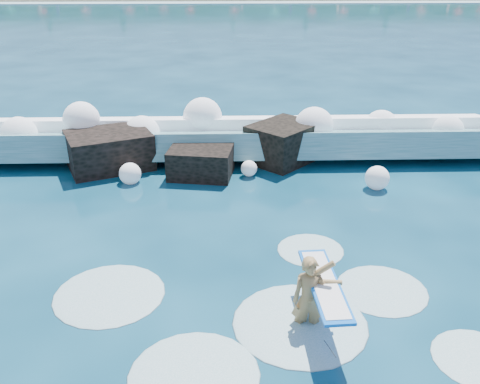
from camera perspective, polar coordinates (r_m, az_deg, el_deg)
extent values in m
plane|color=#082E41|center=(11.73, -7.14, -9.51)|extent=(200.00, 200.00, 0.00)
cube|color=silver|center=(76.97, -2.73, 19.58)|extent=(140.00, 5.00, 0.08)
cube|color=teal|center=(18.40, -0.39, 5.15)|extent=(17.63, 2.68, 1.47)
cube|color=white|center=(19.02, -0.45, 7.20)|extent=(17.63, 1.24, 0.69)
cube|color=black|center=(17.93, -13.73, 4.06)|extent=(3.12, 2.78, 1.39)
cube|color=black|center=(16.84, -4.17, 2.99)|extent=(2.13, 1.78, 1.07)
cube|color=black|center=(18.00, 4.60, 4.92)|extent=(2.72, 2.73, 1.50)
imported|color=#A07C4A|center=(10.22, 7.36, -11.32)|extent=(0.65, 0.43, 1.75)
cube|color=blue|center=(10.14, 9.00, -9.69)|extent=(0.67, 2.42, 0.06)
cube|color=white|center=(10.13, 9.00, -9.62)|extent=(0.56, 2.21, 0.06)
cylinder|color=black|center=(9.40, 9.56, -16.14)|extent=(0.01, 0.91, 0.43)
sphere|color=white|center=(19.53, -22.47, 5.65)|extent=(1.23, 1.23, 1.23)
sphere|color=white|center=(18.91, -16.56, 7.39)|extent=(1.23, 1.23, 1.23)
sphere|color=white|center=(18.67, -10.38, 6.06)|extent=(1.29, 1.29, 1.29)
sphere|color=white|center=(18.96, -4.01, 7.99)|extent=(1.36, 1.36, 1.36)
sphere|color=white|center=(17.96, 2.92, 5.60)|extent=(0.96, 0.96, 0.96)
sphere|color=white|center=(18.40, 7.89, 6.94)|extent=(1.33, 1.33, 1.33)
sphere|color=white|center=(19.80, 14.80, 6.69)|extent=(1.23, 1.23, 1.23)
sphere|color=white|center=(19.76, 21.28, 6.13)|extent=(1.05, 1.05, 1.05)
sphere|color=white|center=(16.64, -11.65, 1.92)|extent=(0.68, 0.68, 0.68)
sphere|color=white|center=(16.76, 0.96, 2.54)|extent=(0.51, 0.51, 0.51)
sphere|color=white|center=(16.35, 14.42, 1.46)|extent=(0.73, 0.73, 0.73)
ellipsoid|color=silver|center=(10.58, 6.40, -13.76)|extent=(2.61, 2.61, 0.13)
ellipsoid|color=silver|center=(9.50, -4.93, -18.95)|extent=(2.25, 2.25, 0.11)
ellipsoid|color=silver|center=(11.78, 14.87, -10.08)|extent=(1.92, 1.92, 0.10)
ellipsoid|color=silver|center=(11.59, -13.76, -10.58)|extent=(2.31, 2.31, 0.12)
ellipsoid|color=silver|center=(12.89, 7.52, -6.15)|extent=(1.59, 1.59, 0.08)
ellipsoid|color=silver|center=(10.62, 24.07, -15.96)|extent=(1.62, 1.62, 0.08)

